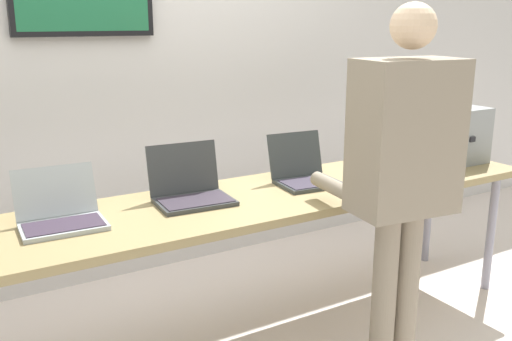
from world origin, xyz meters
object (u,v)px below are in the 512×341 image
(person, at_px, (403,164))
(laptop_station_3, at_px, (304,172))
(equipment_box, at_px, (447,134))
(laptop_station_2, at_px, (190,189))
(laptop_station_4, at_px, (391,157))
(laptop_station_1, at_px, (60,213))
(workbench, at_px, (238,208))

(person, bearing_deg, laptop_station_3, 91.67)
(equipment_box, xyz_separation_m, laptop_station_2, (-1.69, 0.06, -0.11))
(laptop_station_3, xyz_separation_m, laptop_station_4, (0.63, 0.00, 0.00))
(laptop_station_4, distance_m, person, 0.94)
(laptop_station_1, bearing_deg, laptop_station_2, 2.50)
(workbench, height_order, laptop_station_1, laptop_station_1)
(laptop_station_3, bearing_deg, laptop_station_2, 178.08)
(laptop_station_1, relative_size, person, 0.21)
(workbench, relative_size, laptop_station_2, 9.19)
(equipment_box, bearing_deg, laptop_station_4, 173.66)
(person, bearing_deg, laptop_station_2, 133.27)
(laptop_station_4, bearing_deg, laptop_station_3, -179.65)
(laptop_station_3, bearing_deg, laptop_station_4, 0.35)
(equipment_box, relative_size, laptop_station_3, 1.12)
(laptop_station_4, bearing_deg, laptop_station_1, -179.74)
(laptop_station_1, height_order, laptop_station_2, laptop_station_2)
(equipment_box, distance_m, laptop_station_3, 1.05)
(workbench, relative_size, person, 2.03)
(workbench, distance_m, laptop_station_1, 0.84)
(laptop_station_1, bearing_deg, workbench, -4.63)
(equipment_box, bearing_deg, person, -147.49)
(workbench, height_order, laptop_station_3, laptop_station_3)
(laptop_station_2, bearing_deg, person, -46.73)
(workbench, distance_m, laptop_station_4, 1.08)
(workbench, bearing_deg, laptop_station_3, 9.27)
(laptop_station_1, bearing_deg, laptop_station_4, 0.26)
(laptop_station_3, bearing_deg, laptop_station_1, -179.78)
(laptop_station_4, bearing_deg, laptop_station_2, 179.19)
(workbench, relative_size, laptop_station_1, 9.67)
(laptop_station_2, relative_size, laptop_station_3, 1.10)
(laptop_station_2, distance_m, person, 1.00)
(workbench, bearing_deg, person, -53.46)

